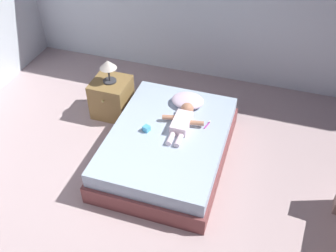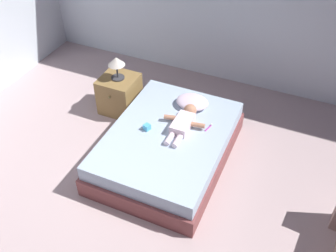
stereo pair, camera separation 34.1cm
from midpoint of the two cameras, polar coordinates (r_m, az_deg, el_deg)
The scene contains 8 objects.
ground_plane at distance 4.02m, azimuth -2.18°, elevation -14.94°, with size 8.00×8.00×0.00m, color #B69D9F.
bed at distance 4.49m, azimuth 2.18°, elevation -3.08°, with size 1.35×1.84×0.42m.
pillow at distance 4.72m, azimuth 5.75°, elevation 3.55°, with size 0.41×0.34×0.11m.
baby at distance 4.41m, azimuth 4.61°, elevation 0.59°, with size 0.51×0.67×0.16m.
toothbrush at distance 4.44m, azimuth 8.35°, elevation -0.27°, with size 0.05×0.14×0.02m.
nightstand at distance 5.21m, azimuth -5.43°, elevation 4.76°, with size 0.47×0.50×0.51m.
lamp at distance 4.94m, azimuth -5.79°, elevation 9.34°, with size 0.22×0.22×0.32m.
toy_block at distance 4.36m, azimuth -0.95°, elevation -0.24°, with size 0.09×0.09×0.07m.
Camera 2 is at (1.20, -1.93, 3.34)m, focal length 40.60 mm.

